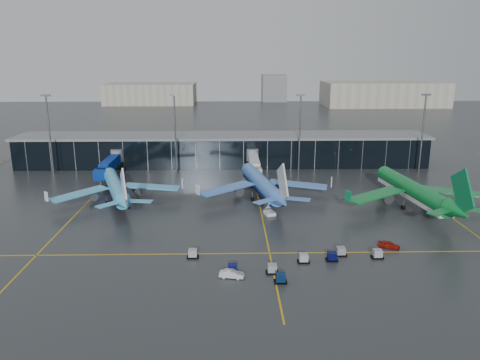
{
  "coord_description": "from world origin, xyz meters",
  "views": [
    {
      "loc": [
        2.32,
        -99.01,
        37.12
      ],
      "look_at": [
        5.0,
        18.0,
        6.0
      ],
      "focal_mm": 35.0,
      "sensor_mm": 36.0,
      "label": 1
    }
  ],
  "objects_px": {
    "service_van_red": "(389,245)",
    "airliner_klm_near": "(261,174)",
    "airliner_aer_lingus": "(413,180)",
    "baggage_carts": "(292,261)",
    "mobile_airstair": "(269,212)",
    "service_van_white": "(232,274)",
    "airliner_arkefly": "(115,179)"
  },
  "relations": [
    {
      "from": "mobile_airstair",
      "to": "service_van_red",
      "type": "relative_size",
      "value": 0.88
    },
    {
      "from": "mobile_airstair",
      "to": "service_van_white",
      "type": "relative_size",
      "value": 0.86
    },
    {
      "from": "airliner_aer_lingus",
      "to": "baggage_carts",
      "type": "height_order",
      "value": "airliner_aer_lingus"
    },
    {
      "from": "baggage_carts",
      "to": "service_van_white",
      "type": "relative_size",
      "value": 8.68
    },
    {
      "from": "airliner_klm_near",
      "to": "baggage_carts",
      "type": "relative_size",
      "value": 1.14
    },
    {
      "from": "service_van_red",
      "to": "airliner_aer_lingus",
      "type": "bearing_deg",
      "value": 0.05
    },
    {
      "from": "service_van_white",
      "to": "mobile_airstair",
      "type": "bearing_deg",
      "value": -5.74
    },
    {
      "from": "mobile_airstair",
      "to": "airliner_aer_lingus",
      "type": "bearing_deg",
      "value": -6.48
    },
    {
      "from": "airliner_arkefly",
      "to": "airliner_klm_near",
      "type": "distance_m",
      "value": 38.44
    },
    {
      "from": "mobile_airstair",
      "to": "service_van_white",
      "type": "height_order",
      "value": "mobile_airstair"
    },
    {
      "from": "airliner_arkefly",
      "to": "baggage_carts",
      "type": "height_order",
      "value": "airliner_arkefly"
    },
    {
      "from": "airliner_klm_near",
      "to": "mobile_airstair",
      "type": "xyz_separation_m",
      "value": [
        1.11,
        -13.91,
        -5.75
      ]
    },
    {
      "from": "airliner_klm_near",
      "to": "mobile_airstair",
      "type": "bearing_deg",
      "value": -96.12
    },
    {
      "from": "mobile_airstair",
      "to": "baggage_carts",
      "type": "bearing_deg",
      "value": -101.75
    },
    {
      "from": "airliner_klm_near",
      "to": "service_van_red",
      "type": "xyz_separation_m",
      "value": [
        23.23,
        -34.83,
        -5.8
      ]
    },
    {
      "from": "airliner_aer_lingus",
      "to": "baggage_carts",
      "type": "relative_size",
      "value": 1.22
    },
    {
      "from": "airliner_klm_near",
      "to": "service_van_red",
      "type": "distance_m",
      "value": 42.27
    },
    {
      "from": "mobile_airstair",
      "to": "service_van_red",
      "type": "bearing_deg",
      "value": -58.79
    },
    {
      "from": "airliner_klm_near",
      "to": "service_van_white",
      "type": "distance_m",
      "value": 48.0
    },
    {
      "from": "airliner_arkefly",
      "to": "mobile_airstair",
      "type": "bearing_deg",
      "value": -36.15
    },
    {
      "from": "airliner_arkefly",
      "to": "service_van_white",
      "type": "height_order",
      "value": "airliner_arkefly"
    },
    {
      "from": "airliner_aer_lingus",
      "to": "service_van_white",
      "type": "relative_size",
      "value": 10.62
    },
    {
      "from": "airliner_arkefly",
      "to": "baggage_carts",
      "type": "bearing_deg",
      "value": -63.71
    },
    {
      "from": "airliner_klm_near",
      "to": "baggage_carts",
      "type": "height_order",
      "value": "airliner_klm_near"
    },
    {
      "from": "airliner_arkefly",
      "to": "baggage_carts",
      "type": "xyz_separation_m",
      "value": [
        41.29,
        -40.03,
        -5.38
      ]
    },
    {
      "from": "baggage_carts",
      "to": "airliner_aer_lingus",
      "type": "bearing_deg",
      "value": 44.35
    },
    {
      "from": "service_van_red",
      "to": "airliner_klm_near",
      "type": "bearing_deg",
      "value": 62.27
    },
    {
      "from": "airliner_arkefly",
      "to": "airliner_aer_lingus",
      "type": "bearing_deg",
      "value": -24.11
    },
    {
      "from": "mobile_airstair",
      "to": "service_van_red",
      "type": "xyz_separation_m",
      "value": [
        22.12,
        -20.92,
        -0.06
      ]
    },
    {
      "from": "airliner_klm_near",
      "to": "airliner_arkefly",
      "type": "bearing_deg",
      "value": 172.55
    },
    {
      "from": "airliner_arkefly",
      "to": "mobile_airstair",
      "type": "relative_size",
      "value": 10.89
    },
    {
      "from": "airliner_aer_lingus",
      "to": "baggage_carts",
      "type": "distance_m",
      "value": 49.07
    }
  ]
}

